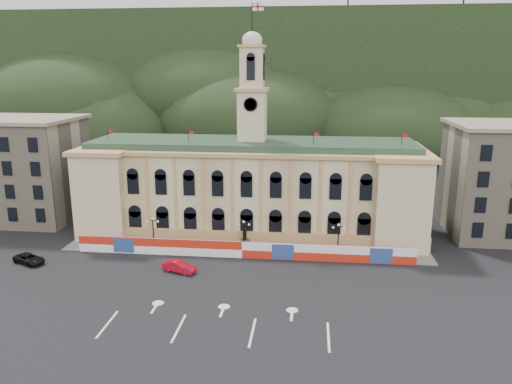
# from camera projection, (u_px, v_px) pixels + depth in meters

# --- Properties ---
(ground) EXTENTS (260.00, 260.00, 0.00)m
(ground) POSITION_uv_depth(u_px,v_px,m) (225.00, 305.00, 59.04)
(ground) COLOR black
(ground) RESTS_ON ground
(lane_markings) EXTENTS (26.00, 10.00, 0.02)m
(lane_markings) POSITION_uv_depth(u_px,v_px,m) (217.00, 326.00, 54.22)
(lane_markings) COLOR white
(lane_markings) RESTS_ON ground
(hill_ridge) EXTENTS (230.00, 80.00, 64.00)m
(hill_ridge) POSITION_uv_depth(u_px,v_px,m) (284.00, 90.00, 171.90)
(hill_ridge) COLOR black
(hill_ridge) RESTS_ON ground
(city_hall) EXTENTS (56.20, 17.60, 37.10)m
(city_hall) POSITION_uv_depth(u_px,v_px,m) (252.00, 186.00, 83.77)
(city_hall) COLOR beige
(city_hall) RESTS_ON ground
(side_building_left) EXTENTS (21.00, 17.00, 18.60)m
(side_building_left) POSITION_uv_depth(u_px,v_px,m) (21.00, 168.00, 91.19)
(side_building_left) COLOR tan
(side_building_left) RESTS_ON ground
(hoarding_fence) EXTENTS (50.00, 0.44, 2.50)m
(hoarding_fence) POSITION_uv_depth(u_px,v_px,m) (243.00, 250.00, 73.26)
(hoarding_fence) COLOR red
(hoarding_fence) RESTS_ON ground
(pavement) EXTENTS (56.00, 5.50, 0.16)m
(pavement) POSITION_uv_depth(u_px,v_px,m) (245.00, 251.00, 76.13)
(pavement) COLOR slate
(pavement) RESTS_ON ground
(statue) EXTENTS (1.40, 1.40, 3.72)m
(statue) POSITION_uv_depth(u_px,v_px,m) (245.00, 243.00, 76.10)
(statue) COLOR #595651
(statue) RESTS_ON ground
(lamp_left) EXTENTS (1.96, 0.44, 5.15)m
(lamp_left) POSITION_uv_depth(u_px,v_px,m) (153.00, 230.00, 76.18)
(lamp_left) COLOR black
(lamp_left) RESTS_ON ground
(lamp_center) EXTENTS (1.96, 0.44, 5.15)m
(lamp_center) POSITION_uv_depth(u_px,v_px,m) (244.00, 234.00, 74.68)
(lamp_center) COLOR black
(lamp_center) RESTS_ON ground
(lamp_right) EXTENTS (1.96, 0.44, 5.15)m
(lamp_right) POSITION_uv_depth(u_px,v_px,m) (338.00, 237.00, 73.18)
(lamp_right) COLOR black
(lamp_right) RESTS_ON ground
(red_sedan) EXTENTS (4.67, 5.82, 1.57)m
(red_sedan) POSITION_uv_depth(u_px,v_px,m) (179.00, 266.00, 68.31)
(red_sedan) COLOR #AC0C1C
(red_sedan) RESTS_ON ground
(black_suv) EXTENTS (5.95, 6.65, 1.38)m
(black_suv) POSITION_uv_depth(u_px,v_px,m) (29.00, 259.00, 71.27)
(black_suv) COLOR black
(black_suv) RESTS_ON ground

